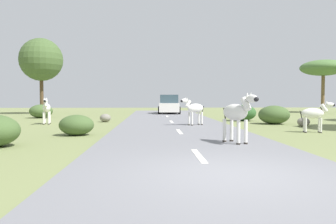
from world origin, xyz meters
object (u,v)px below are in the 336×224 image
Objects in this scene: bush_2 at (243,113)px; bush_3 at (77,125)px; car_0 at (169,105)px; zebra_2 at (46,108)px; zebra_0 at (237,113)px; zebra_1 at (315,114)px; bush_1 at (274,115)px; tree_3 at (323,68)px; rock_0 at (304,122)px; tree_1 at (41,60)px; zebra_3 at (194,109)px; rock_1 at (105,118)px; bush_0 at (41,111)px.

bush_3 is (-8.96, -8.05, -0.11)m from bush_2.
zebra_2 is at bearing -120.33° from car_0.
zebra_1 is (4.31, 3.55, -0.20)m from zebra_0.
zebra_0 is at bearing -117.31° from bush_1.
bush_1 is (-10.34, -14.35, -3.98)m from tree_3.
rock_0 is (6.39, -14.05, -0.61)m from car_0.
rock_0 is at bearing -151.58° from zebra_0.
bush_1 is (13.04, -0.50, -0.38)m from zebra_2.
rock_0 is (2.05, -4.39, -0.29)m from bush_2.
tree_1 reaches higher than bush_2.
rock_0 is (-9.37, -16.02, -4.28)m from tree_3.
bush_1 is (17.25, -12.69, -4.48)m from tree_1.
zebra_0 is 20.72m from car_0.
tree_1 is at bearing -82.85° from zebra_2.
tree_3 is 3.87× the size of bush_3.
bush_2 is at bearing 41.93° from bush_3.
car_0 is at bearing -172.89° from tree_3.
tree_1 is 5.06× the size of bush_3.
bush_1 is (4.29, 8.31, -0.49)m from zebra_0.
tree_1 is 19.52m from bush_2.
zebra_2 is at bearing 47.24° from zebra_3.
zebra_2 reaches higher than zebra_1.
rock_0 is at bearing -19.07° from rock_1.
rock_0 is (0.97, -1.67, -0.29)m from bush_1.
bush_0 is at bearing -146.79° from car_0.
zebra_3 is 19.06m from tree_1.
zebra_1 is at bearing -158.89° from zebra_3.
bush_0 is (-9.88, -5.90, -0.34)m from car_0.
car_0 reaches higher than zebra_1.
car_0 reaches higher than bush_1.
zebra_1 is 0.98× the size of zebra_3.
tree_1 is 19.94m from bush_3.
zebra_0 is 1.02× the size of zebra_2.
tree_3 is 3.01× the size of bush_1.
bush_0 is (-10.55, 7.60, -0.43)m from zebra_3.
zebra_1 is 24.91m from tree_1.
rock_1 is (-9.95, 6.85, -0.57)m from zebra_1.
tree_3 is (10.31, 19.10, 3.70)m from zebra_1.
zebra_0 is 8.50m from rock_0.
tree_1 reaches higher than zebra_3.
zebra_3 is (8.28, -1.62, 0.02)m from zebra_2.
zebra_3 is 0.28× the size of tree_3.
car_0 is at bearing -152.32° from zebra_1.
zebra_3 is at bearing -133.71° from bush_2.
tree_1 reaches higher than zebra_0.
zebra_2 reaches higher than bush_3.
zebra_2 is 14.11m from car_0.
bush_2 reaches higher than bush_3.
zebra_2 is at bearing 177.79° from bush_1.
tree_1 is at bearing 124.67° from rock_1.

